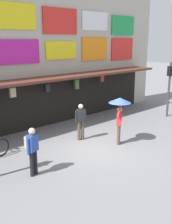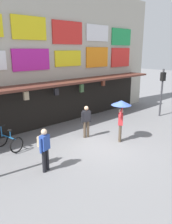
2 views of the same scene
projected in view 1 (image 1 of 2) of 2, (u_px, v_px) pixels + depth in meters
The scene contains 6 objects.
ground_plane at pixel (96, 147), 11.48m from camera, with size 80.00×80.00×0.00m, color slate.
shopfront at pixel (35, 49), 13.70m from camera, with size 18.00×2.60×8.00m.
traffic_light_far at pixel (169, 81), 15.55m from camera, with size 0.33×0.35×3.20m.
pedestrian_in_blue at pixel (81, 120), 12.10m from camera, with size 0.51×0.33×1.68m.
pedestrian_with_umbrella at pixel (120, 108), 11.43m from camera, with size 0.96×0.96×2.08m.
pedestrian_in_black at pixel (32, 148), 8.90m from camera, with size 0.51×0.43×1.68m.
Camera 1 is at (-7.53, -7.60, 4.45)m, focal length 43.13 mm.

